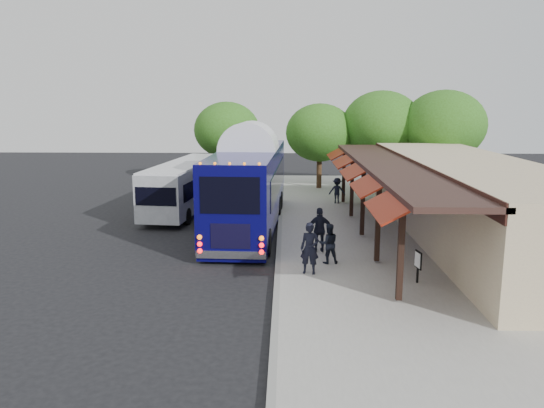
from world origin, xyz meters
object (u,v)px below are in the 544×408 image
(city_bus, at_px, (187,184))
(sign_board, at_px, (418,261))
(coach_bus, at_px, (250,183))
(ped_c, at_px, (320,230))
(ped_b, at_px, (329,243))
(ped_d, at_px, (337,191))
(ped_a, at_px, (310,248))

(city_bus, height_order, sign_board, city_bus)
(coach_bus, distance_m, ped_c, 5.88)
(coach_bus, relative_size, city_bus, 1.24)
(city_bus, height_order, ped_c, city_bus)
(city_bus, relative_size, ped_b, 6.89)
(ped_b, height_order, ped_d, ped_d)
(ped_c, relative_size, sign_board, 1.65)
(sign_board, bearing_deg, ped_a, 156.26)
(ped_b, bearing_deg, ped_a, 50.44)
(city_bus, bearing_deg, ped_b, -49.32)
(ped_a, xyz_separation_m, ped_d, (2.22, 13.31, -0.15))
(ped_c, bearing_deg, ped_d, -101.90)
(ped_c, bearing_deg, ped_a, 76.46)
(sign_board, bearing_deg, ped_d, 85.83)
(coach_bus, relative_size, ped_a, 7.13)
(coach_bus, xyz_separation_m, ped_d, (4.85, 5.70, -1.31))
(city_bus, distance_m, ped_a, 13.43)
(coach_bus, height_order, sign_board, coach_bus)
(city_bus, xyz_separation_m, ped_c, (7.04, -8.95, -0.47))
(ped_d, bearing_deg, ped_c, 88.52)
(ped_c, distance_m, sign_board, 4.79)
(ped_a, height_order, ped_b, ped_a)
(ped_b, relative_size, ped_c, 0.84)
(city_bus, distance_m, ped_b, 12.78)
(ped_b, bearing_deg, ped_c, -89.58)
(ped_d, xyz_separation_m, sign_board, (1.37, -14.21, -0.02))
(ped_b, height_order, ped_c, ped_c)
(coach_bus, distance_m, ped_a, 8.14)
(coach_bus, height_order, ped_d, coach_bus)
(ped_a, xyz_separation_m, sign_board, (3.58, -0.90, -0.17))
(ped_a, height_order, sign_board, ped_a)
(coach_bus, relative_size, ped_d, 8.55)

